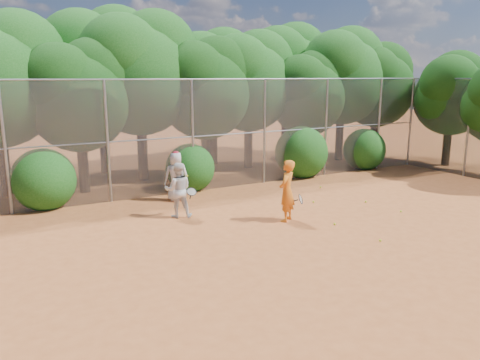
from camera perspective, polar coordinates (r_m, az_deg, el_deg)
ground at (r=12.64m, az=9.53°, el=-6.57°), size 80.00×80.00×0.00m
fence_back at (r=17.13m, az=-3.07°, el=5.66°), size 20.05×0.09×4.03m
fence_side at (r=21.49m, az=26.08°, el=5.81°), size 0.09×6.09×4.03m
tree_2 at (r=17.43m, az=-19.02°, el=10.18°), size 3.99×3.47×5.47m
tree_3 at (r=19.00m, az=-12.09°, el=13.17°), size 4.89×4.26×6.70m
tree_4 at (r=19.32m, az=-4.24°, el=11.50°), size 4.19×3.64×5.73m
tree_5 at (r=21.17m, az=1.13°, el=12.41°), size 4.51×3.92×6.17m
tree_6 at (r=21.72m, az=8.29°, el=10.75°), size 3.86×3.36×5.29m
tree_7 at (r=23.76m, az=12.42°, el=12.70°), size 4.77×4.14×6.53m
tree_8 at (r=24.89m, az=16.37°, el=11.40°), size 4.25×3.70×5.82m
tree_10 at (r=20.88m, az=-16.63°, el=13.49°), size 5.15×4.48×7.06m
tree_11 at (r=22.13m, az=-3.28°, el=12.69°), size 4.64×4.03×6.35m
tree_12 at (r=24.91m, az=5.73°, el=13.44°), size 5.02×4.37×6.88m
tree_13 at (r=23.77m, az=24.45°, el=9.93°), size 3.86×3.36×5.29m
bush_0 at (r=16.00m, az=-22.85°, el=0.37°), size 2.00×2.00×2.00m
bush_1 at (r=17.22m, az=-6.10°, el=1.76°), size 1.80×1.80×1.80m
bush_2 at (r=19.62m, az=7.49°, el=3.65°), size 2.20×2.20×2.20m
bush_3 at (r=21.88m, az=14.92°, el=3.85°), size 1.90×1.90×1.90m
player_yellow at (r=13.45m, az=5.74°, el=-1.33°), size 0.89×0.73×1.79m
player_teen at (r=15.75m, az=-7.75°, el=0.47°), size 0.93×0.74×1.68m
player_white at (r=13.90m, az=-7.55°, el=-1.21°), size 0.96×0.88×1.64m
ball_0 at (r=15.25m, az=19.04°, el=-3.63°), size 0.07×0.07×0.07m
ball_1 at (r=15.69m, az=8.95°, el=-2.63°), size 0.07×0.07×0.07m
ball_2 at (r=12.46m, az=16.72°, el=-7.06°), size 0.07×0.07×0.07m
ball_3 at (r=16.07m, az=15.09°, el=-2.56°), size 0.07×0.07×0.07m
ball_4 at (r=13.48m, az=11.46°, el=-5.27°), size 0.07×0.07×0.07m
ball_5 at (r=17.79m, az=9.78°, el=-0.86°), size 0.07×0.07×0.07m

